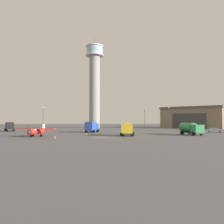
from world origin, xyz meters
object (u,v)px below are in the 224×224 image
light_post_north (169,116)px  traffic_cone_near_right (55,137)px  truck_fuel_tanker_yellow (127,129)px  car_silver (214,130)px  traffic_cone_near_left (86,134)px  control_tower (95,81)px  truck_box_blue (92,127)px  airplane_red (37,131)px  truck_box_black (10,126)px  truck_fuel_tanker_green (191,128)px  light_post_west (145,117)px  light_post_centre (43,116)px

light_post_north → traffic_cone_near_right: (-37.05, -52.04, -5.29)m
truck_fuel_tanker_yellow → traffic_cone_near_right: truck_fuel_tanker_yellow is taller
car_silver → traffic_cone_near_left: (-37.70, -11.85, -0.39)m
control_tower → light_post_north: bearing=-20.7°
truck_box_blue → car_silver: (37.30, -0.77, -1.01)m
airplane_red → truck_box_black: (-17.60, 26.09, 0.43)m
truck_fuel_tanker_green → light_post_west: 44.13m
truck_fuel_tanker_yellow → car_silver: size_ratio=1.29×
airplane_red → traffic_cone_near_right: (5.56, -6.39, -0.99)m
control_tower → car_silver: (38.93, -41.45, -22.32)m
airplane_red → car_silver: size_ratio=1.90×
car_silver → traffic_cone_near_right: car_silver is taller
truck_box_blue → car_silver: bearing=-76.2°
control_tower → traffic_cone_near_right: (-3.83, -64.59, -22.78)m
airplane_red → truck_box_black: size_ratio=1.35×
control_tower → truck_box_black: 47.07m
light_post_north → control_tower: bearing=159.3°
truck_box_black → car_silver: size_ratio=1.41×
airplane_red → light_post_north: (42.61, 45.64, 4.31)m
truck_fuel_tanker_green → car_silver: 16.78m
light_post_centre → traffic_cone_near_right: bearing=-71.4°
airplane_red → truck_fuel_tanker_yellow: bearing=109.3°
traffic_cone_near_left → truck_box_black: bearing=143.1°
control_tower → traffic_cone_near_left: 57.95m
control_tower → truck_fuel_tanker_green: control_tower is taller
truck_box_blue → light_post_north: light_post_north is taller
truck_fuel_tanker_yellow → light_post_centre: 53.34m
truck_box_black → car_silver: 66.58m
truck_box_black → traffic_cone_near_right: 39.92m
truck_fuel_tanker_green → light_post_centre: (-48.20, 39.83, 3.89)m
light_post_north → traffic_cone_near_left: light_post_north is taller
truck_box_blue → light_post_north: 42.47m
traffic_cone_near_right → control_tower: bearing=86.6°
airplane_red → traffic_cone_near_left: airplane_red is taller
light_post_north → traffic_cone_near_left: bearing=-128.1°
light_post_north → car_silver: bearing=-78.8°
truck_fuel_tanker_yellow → traffic_cone_near_left: truck_fuel_tanker_yellow is taller
truck_fuel_tanker_yellow → light_post_centre: size_ratio=0.67×
control_tower → light_post_centre: control_tower is taller
light_post_centre → traffic_cone_near_right: light_post_centre is taller
truck_box_black → light_post_north: light_post_north is taller
light_post_west → truck_fuel_tanker_green: bearing=-84.7°
truck_fuel_tanker_yellow → light_post_north: light_post_north is taller
light_post_north → truck_fuel_tanker_yellow: bearing=-117.0°
truck_box_black → light_post_centre: size_ratio=0.72×
truck_fuel_tanker_green → car_silver: bearing=120.2°
airplane_red → traffic_cone_near_left: size_ratio=12.93×
light_post_centre → traffic_cone_near_right: 54.12m
airplane_red → traffic_cone_near_left: 11.73m
truck_box_black → car_silver: bearing=54.0°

